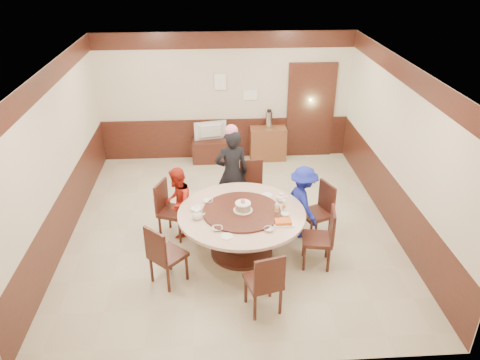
{
  "coord_description": "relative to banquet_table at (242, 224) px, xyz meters",
  "views": [
    {
      "loc": [
        -0.3,
        -6.89,
        4.49
      ],
      "look_at": [
        0.11,
        -0.36,
        1.1
      ],
      "focal_mm": 35.0,
      "sensor_mm": 36.0,
      "label": 1
    }
  ],
  "objects": [
    {
      "name": "saucer_far",
      "position": [
        0.45,
        0.5,
        0.22
      ],
      "size": [
        0.18,
        0.18,
        0.01
      ],
      "primitive_type": "cylinder",
      "color": "white",
      "rests_on": "banquet_table"
    },
    {
      "name": "bottle_1",
      "position": [
        0.66,
        0.02,
        0.3
      ],
      "size": [
        0.06,
        0.06,
        0.16
      ],
      "primitive_type": "cylinder",
      "color": "white",
      "rests_on": "banquet_table"
    },
    {
      "name": "person_standing",
      "position": [
        -0.09,
        1.21,
        0.28
      ],
      "size": [
        0.65,
        0.48,
        1.63
      ],
      "primitive_type": "imported",
      "rotation": [
        0.0,
        0.0,
        3.3
      ],
      "color": "black",
      "rests_on": "ground"
    },
    {
      "name": "television",
      "position": [
        -0.44,
        3.51,
        0.17
      ],
      "size": [
        0.72,
        0.24,
        0.41
      ],
      "primitive_type": "imported",
      "rotation": [
        0.0,
        0.0,
        3.35
      ],
      "color": "gray",
      "rests_on": "tv_stand"
    },
    {
      "name": "person_red",
      "position": [
        -1.02,
        0.6,
        0.08
      ],
      "size": [
        0.55,
        0.66,
        1.22
      ],
      "primitive_type": "imported",
      "rotation": [
        0.0,
        0.0,
        4.55
      ],
      "color": "#B52618",
      "rests_on": "ground"
    },
    {
      "name": "thermos",
      "position": [
        0.84,
        3.54,
        0.41
      ],
      "size": [
        0.15,
        0.15,
        0.38
      ],
      "primitive_type": "cylinder",
      "color": "silver",
      "rests_on": "side_cabinet"
    },
    {
      "name": "shrimp_platter",
      "position": [
        0.59,
        -0.37,
        0.24
      ],
      "size": [
        0.3,
        0.2,
        0.06
      ],
      "color": "white",
      "rests_on": "banquet_table"
    },
    {
      "name": "birthday_cake",
      "position": [
        0.02,
        0.0,
        0.32
      ],
      "size": [
        0.3,
        0.3,
        0.2
      ],
      "color": "white",
      "rests_on": "banquet_table"
    },
    {
      "name": "notice_right",
      "position": [
        0.44,
        3.72,
        0.92
      ],
      "size": [
        0.3,
        0.0,
        0.22
      ],
      "primitive_type": "cube",
      "color": "white",
      "rests_on": "room"
    },
    {
      "name": "teapot_left",
      "position": [
        -0.68,
        -0.15,
        0.28
      ],
      "size": [
        0.17,
        0.15,
        0.13
      ],
      "primitive_type": "ellipsoid",
      "color": "white",
      "rests_on": "banquet_table"
    },
    {
      "name": "chair_2",
      "position": [
        -1.11,
        0.57,
        -0.23
      ],
      "size": [
        0.58,
        0.57,
        0.97
      ],
      "rotation": [
        0.0,
        0.0,
        4.33
      ],
      "color": "#3E1B13",
      "rests_on": "ground"
    },
    {
      "name": "bowl_2",
      "position": [
        -0.38,
        -0.46,
        0.24
      ],
      "size": [
        0.15,
        0.15,
        0.04
      ],
      "primitive_type": "imported",
      "color": "white",
      "rests_on": "banquet_table"
    },
    {
      "name": "bowl_1",
      "position": [
        0.35,
        -0.53,
        0.24
      ],
      "size": [
        0.14,
        0.14,
        0.05
      ],
      "primitive_type": "imported",
      "color": "white",
      "rests_on": "banquet_table"
    },
    {
      "name": "teapot_right",
      "position": [
        0.64,
        0.29,
        0.28
      ],
      "size": [
        0.17,
        0.15,
        0.13
      ],
      "primitive_type": "ellipsoid",
      "color": "white",
      "rests_on": "banquet_table"
    },
    {
      "name": "side_cabinet",
      "position": [
        0.83,
        3.54,
        -0.16
      ],
      "size": [
        0.8,
        0.4,
        0.75
      ],
      "primitive_type": "cube",
      "color": "brown",
      "rests_on": "ground"
    },
    {
      "name": "bowl_0",
      "position": [
        -0.51,
        0.34,
        0.24
      ],
      "size": [
        0.15,
        0.15,
        0.04
      ],
      "primitive_type": "imported",
      "color": "white",
      "rests_on": "banquet_table"
    },
    {
      "name": "tv_stand",
      "position": [
        -0.44,
        3.51,
        -0.28
      ],
      "size": [
        0.85,
        0.45,
        0.5
      ],
      "primitive_type": "cube",
      "color": "#3E1B13",
      "rests_on": "ground"
    },
    {
      "name": "notice_left",
      "position": [
        -0.21,
        3.72,
        1.22
      ],
      "size": [
        0.25,
        0.0,
        0.35
      ],
      "primitive_type": "cube",
      "color": "white",
      "rests_on": "room"
    },
    {
      "name": "chair_4",
      "position": [
        0.21,
        -1.31,
        -0.23
      ],
      "size": [
        0.54,
        0.55,
        0.97
      ],
      "rotation": [
        0.0,
        0.0,
        6.55
      ],
      "color": "#3E1B13",
      "rests_on": "ground"
    },
    {
      "name": "saucer_near",
      "position": [
        -0.25,
        -0.65,
        0.22
      ],
      "size": [
        0.18,
        0.18,
        0.01
      ],
      "primitive_type": "cylinder",
      "color": "white",
      "rests_on": "banquet_table"
    },
    {
      "name": "person_blue",
      "position": [
        1.04,
        0.45,
        0.09
      ],
      "size": [
        0.67,
        0.91,
        1.26
      ],
      "primitive_type": "imported",
      "rotation": [
        0.0,
        0.0,
        1.85
      ],
      "color": "#18229B",
      "rests_on": "ground"
    },
    {
      "name": "chair_3",
      "position": [
        -1.12,
        -0.64,
        -0.23
      ],
      "size": [
        0.62,
        0.62,
        0.97
      ],
      "rotation": [
        0.0,
        0.0,
        5.53
      ],
      "color": "#3E1B13",
      "rests_on": "ground"
    },
    {
      "name": "bottle_0",
      "position": [
        0.53,
        -0.06,
        0.3
      ],
      "size": [
        0.06,
        0.06,
        0.16
      ],
      "primitive_type": "cylinder",
      "color": "white",
      "rests_on": "banquet_table"
    },
    {
      "name": "banquet_table",
      "position": [
        0.0,
        0.0,
        0.0
      ],
      "size": [
        1.97,
        1.97,
        0.78
      ],
      "color": "#3E1B13",
      "rests_on": "ground"
    },
    {
      "name": "chair_5",
      "position": [
        1.14,
        -0.37,
        -0.23
      ],
      "size": [
        0.51,
        0.51,
        0.97
      ],
      "rotation": [
        0.0,
        0.0,
        7.69
      ],
      "color": "#3E1B13",
      "rests_on": "ground"
    },
    {
      "name": "chair_0",
      "position": [
        1.26,
        0.36,
        -0.23
      ],
      "size": [
        0.58,
        0.57,
        0.97
      ],
      "rotation": [
        0.0,
        0.0,
        1.96
      ],
      "color": "#3E1B13",
      "rests_on": "ground"
    },
    {
      "name": "bowl_4",
      "position": [
        -0.7,
        0.1,
        0.24
      ],
      "size": [
        0.17,
        0.17,
        0.04
      ],
      "primitive_type": "imported",
      "color": "white",
      "rests_on": "banquet_table"
    },
    {
      "name": "room",
      "position": [
        -0.11,
        0.78,
        0.55
      ],
      "size": [
        6.0,
        6.04,
        2.84
      ],
      "color": "beige",
      "rests_on": "ground"
    },
    {
      "name": "bowl_3",
      "position": [
        0.65,
        -0.14,
        0.24
      ],
      "size": [
        0.14,
        0.14,
        0.04
      ],
      "primitive_type": "imported",
      "color": "white",
      "rests_on": "banquet_table"
    },
    {
      "name": "chair_1",
      "position": [
        0.28,
        1.22,
        -0.23
      ],
      "size": [
        0.48,
        0.49,
        0.97
      ],
      "rotation": [
        0.0,
        0.0,
        3.24
      ],
      "color": "#3E1B13",
      "rests_on": "ground"
    }
  ]
}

